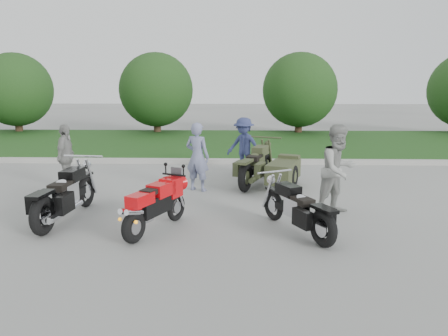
{
  "coord_description": "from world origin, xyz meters",
  "views": [
    {
      "loc": [
        0.95,
        -8.08,
        2.76
      ],
      "look_at": [
        0.67,
        1.42,
        0.8
      ],
      "focal_mm": 35.0,
      "sensor_mm": 36.0,
      "label": 1
    }
  ],
  "objects_px": {
    "sportbike_red": "(155,204)",
    "cruiser_right": "(300,211)",
    "person_stripe": "(197,157)",
    "person_grey": "(338,170)",
    "person_denim": "(244,146)",
    "person_back": "(66,157)",
    "cruiser_sidecar": "(272,169)",
    "cruiser_left": "(64,197)"
  },
  "relations": [
    {
      "from": "sportbike_red",
      "to": "person_back",
      "type": "relative_size",
      "value": 1.09
    },
    {
      "from": "person_stripe",
      "to": "person_denim",
      "type": "distance_m",
      "value": 2.3
    },
    {
      "from": "sportbike_red",
      "to": "cruiser_left",
      "type": "bearing_deg",
      "value": -171.54
    },
    {
      "from": "person_back",
      "to": "cruiser_right",
      "type": "bearing_deg",
      "value": -121.81
    },
    {
      "from": "person_stripe",
      "to": "cruiser_sidecar",
      "type": "bearing_deg",
      "value": -143.49
    },
    {
      "from": "sportbike_red",
      "to": "person_back",
      "type": "xyz_separation_m",
      "value": [
        -2.83,
        3.15,
        0.29
      ]
    },
    {
      "from": "person_back",
      "to": "person_stripe",
      "type": "bearing_deg",
      "value": -93.57
    },
    {
      "from": "cruiser_left",
      "to": "person_back",
      "type": "bearing_deg",
      "value": 115.53
    },
    {
      "from": "sportbike_red",
      "to": "cruiser_right",
      "type": "xyz_separation_m",
      "value": [
        2.61,
        -0.04,
        -0.1
      ]
    },
    {
      "from": "person_stripe",
      "to": "person_denim",
      "type": "relative_size",
      "value": 1.04
    },
    {
      "from": "cruiser_sidecar",
      "to": "person_denim",
      "type": "height_order",
      "value": "person_denim"
    },
    {
      "from": "cruiser_right",
      "to": "person_back",
      "type": "distance_m",
      "value": 6.32
    },
    {
      "from": "cruiser_sidecar",
      "to": "cruiser_left",
      "type": "bearing_deg",
      "value": -125.35
    },
    {
      "from": "person_back",
      "to": "cruiser_sidecar",
      "type": "bearing_deg",
      "value": -87.77
    },
    {
      "from": "person_back",
      "to": "sportbike_red",
      "type": "bearing_deg",
      "value": -139.51
    },
    {
      "from": "person_denim",
      "to": "person_stripe",
      "type": "bearing_deg",
      "value": -90.23
    },
    {
      "from": "person_denim",
      "to": "person_grey",
      "type": "bearing_deg",
      "value": -33.06
    },
    {
      "from": "person_stripe",
      "to": "person_grey",
      "type": "distance_m",
      "value": 3.54
    },
    {
      "from": "person_grey",
      "to": "person_back",
      "type": "bearing_deg",
      "value": 131.57
    },
    {
      "from": "cruiser_right",
      "to": "person_denim",
      "type": "relative_size",
      "value": 1.21
    },
    {
      "from": "cruiser_sidecar",
      "to": "person_stripe",
      "type": "xyz_separation_m",
      "value": [
        -1.87,
        -0.46,
        0.4
      ]
    },
    {
      "from": "cruiser_left",
      "to": "cruiser_right",
      "type": "height_order",
      "value": "cruiser_left"
    },
    {
      "from": "cruiser_right",
      "to": "person_back",
      "type": "xyz_separation_m",
      "value": [
        -5.44,
        3.2,
        0.39
      ]
    },
    {
      "from": "person_grey",
      "to": "person_stripe",
      "type": "bearing_deg",
      "value": 117.83
    },
    {
      "from": "person_grey",
      "to": "person_denim",
      "type": "height_order",
      "value": "person_grey"
    },
    {
      "from": "cruiser_sidecar",
      "to": "person_grey",
      "type": "bearing_deg",
      "value": -42.26
    },
    {
      "from": "person_denim",
      "to": "person_back",
      "type": "xyz_separation_m",
      "value": [
        -4.52,
        -1.85,
        -0.01
      ]
    },
    {
      "from": "person_stripe",
      "to": "person_denim",
      "type": "bearing_deg",
      "value": -97.93
    },
    {
      "from": "cruiser_sidecar",
      "to": "person_stripe",
      "type": "relative_size",
      "value": 1.41
    },
    {
      "from": "person_grey",
      "to": "cruiser_right",
      "type": "bearing_deg",
      "value": -158.52
    },
    {
      "from": "cruiser_right",
      "to": "cruiser_left",
      "type": "bearing_deg",
      "value": 145.3
    },
    {
      "from": "cruiser_right",
      "to": "cruiser_sidecar",
      "type": "bearing_deg",
      "value": 66.47
    },
    {
      "from": "sportbike_red",
      "to": "person_grey",
      "type": "distance_m",
      "value": 3.79
    },
    {
      "from": "sportbike_red",
      "to": "person_stripe",
      "type": "xyz_separation_m",
      "value": [
        0.51,
        3.03,
        0.33
      ]
    },
    {
      "from": "cruiser_right",
      "to": "person_stripe",
      "type": "bearing_deg",
      "value": 97.18
    },
    {
      "from": "person_denim",
      "to": "person_back",
      "type": "distance_m",
      "value": 4.88
    },
    {
      "from": "cruiser_right",
      "to": "person_grey",
      "type": "relative_size",
      "value": 1.08
    },
    {
      "from": "cruiser_left",
      "to": "cruiser_right",
      "type": "xyz_separation_m",
      "value": [
        4.5,
        -0.59,
        -0.06
      ]
    },
    {
      "from": "cruiser_right",
      "to": "person_back",
      "type": "height_order",
      "value": "person_back"
    },
    {
      "from": "cruiser_right",
      "to": "sportbike_red",
      "type": "bearing_deg",
      "value": 151.87
    },
    {
      "from": "sportbike_red",
      "to": "cruiser_left",
      "type": "height_order",
      "value": "cruiser_left"
    },
    {
      "from": "person_stripe",
      "to": "person_grey",
      "type": "relative_size",
      "value": 0.92
    }
  ]
}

